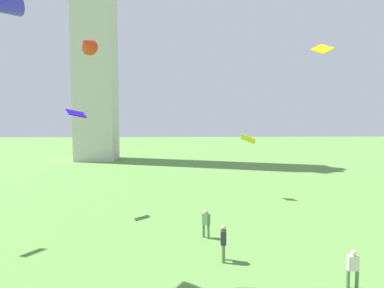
{
  "coord_description": "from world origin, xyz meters",
  "views": [
    {
      "loc": [
        1.79,
        1.43,
        7.15
      ],
      "look_at": [
        2.51,
        19.5,
        5.69
      ],
      "focal_mm": 32.24,
      "sensor_mm": 36.0,
      "label": 1
    }
  ],
  "objects_px": {
    "kite_flying_4": "(87,44)",
    "person_4": "(353,267)",
    "person_5": "(223,241)",
    "kite_flying_2": "(248,139)",
    "kite_flying_5": "(76,113)",
    "kite_flying_0": "(322,49)",
    "person_0": "(206,222)"
  },
  "relations": [
    {
      "from": "person_0",
      "to": "kite_flying_0",
      "type": "distance_m",
      "value": 19.05
    },
    {
      "from": "person_0",
      "to": "kite_flying_5",
      "type": "bearing_deg",
      "value": -166.82
    },
    {
      "from": "kite_flying_4",
      "to": "person_4",
      "type": "bearing_deg",
      "value": -9.93
    },
    {
      "from": "person_4",
      "to": "kite_flying_2",
      "type": "xyz_separation_m",
      "value": [
        -1.09,
        16.44,
        4.25
      ]
    },
    {
      "from": "kite_flying_2",
      "to": "person_0",
      "type": "bearing_deg",
      "value": -95.49
    },
    {
      "from": "kite_flying_5",
      "to": "person_4",
      "type": "bearing_deg",
      "value": 102.35
    },
    {
      "from": "person_4",
      "to": "person_5",
      "type": "distance_m",
      "value": 5.8
    },
    {
      "from": "kite_flying_4",
      "to": "person_0",
      "type": "bearing_deg",
      "value": 36.82
    },
    {
      "from": "person_4",
      "to": "person_5",
      "type": "bearing_deg",
      "value": 156.21
    },
    {
      "from": "person_5",
      "to": "kite_flying_2",
      "type": "relative_size",
      "value": 1.47
    },
    {
      "from": "person_5",
      "to": "kite_flying_2",
      "type": "bearing_deg",
      "value": 169.19
    },
    {
      "from": "person_0",
      "to": "kite_flying_2",
      "type": "relative_size",
      "value": 1.35
    },
    {
      "from": "person_5",
      "to": "kite_flying_0",
      "type": "height_order",
      "value": "kite_flying_0"
    },
    {
      "from": "person_4",
      "to": "kite_flying_0",
      "type": "bearing_deg",
      "value": 78.45
    },
    {
      "from": "person_5",
      "to": "kite_flying_5",
      "type": "relative_size",
      "value": 1.18
    },
    {
      "from": "kite_flying_5",
      "to": "person_5",
      "type": "bearing_deg",
      "value": 98.31
    },
    {
      "from": "person_5",
      "to": "kite_flying_4",
      "type": "distance_m",
      "value": 11.21
    },
    {
      "from": "person_0",
      "to": "kite_flying_2",
      "type": "distance_m",
      "value": 11.96
    },
    {
      "from": "person_5",
      "to": "kite_flying_5",
      "type": "xyz_separation_m",
      "value": [
        -9.66,
        9.13,
        6.32
      ]
    },
    {
      "from": "person_0",
      "to": "kite_flying_4",
      "type": "bearing_deg",
      "value": -97.55
    },
    {
      "from": "person_0",
      "to": "person_5",
      "type": "relative_size",
      "value": 0.92
    },
    {
      "from": "person_4",
      "to": "kite_flying_2",
      "type": "distance_m",
      "value": 17.01
    },
    {
      "from": "person_5",
      "to": "person_0",
      "type": "bearing_deg",
      "value": -164.39
    },
    {
      "from": "person_0",
      "to": "kite_flying_0",
      "type": "xyz_separation_m",
      "value": [
        10.85,
        10.08,
        11.98
      ]
    },
    {
      "from": "kite_flying_4",
      "to": "kite_flying_5",
      "type": "distance_m",
      "value": 10.98
    },
    {
      "from": "person_4",
      "to": "kite_flying_2",
      "type": "relative_size",
      "value": 1.31
    },
    {
      "from": "kite_flying_0",
      "to": "kite_flying_5",
      "type": "relative_size",
      "value": 1.09
    },
    {
      "from": "kite_flying_2",
      "to": "person_5",
      "type": "bearing_deg",
      "value": -87.86
    },
    {
      "from": "person_5",
      "to": "kite_flying_0",
      "type": "distance_m",
      "value": 20.63
    },
    {
      "from": "person_5",
      "to": "kite_flying_2",
      "type": "xyz_separation_m",
      "value": [
        3.93,
        13.53,
        4.13
      ]
    },
    {
      "from": "kite_flying_0",
      "to": "kite_flying_2",
      "type": "distance_m",
      "value": 10.02
    },
    {
      "from": "person_5",
      "to": "kite_flying_4",
      "type": "height_order",
      "value": "kite_flying_4"
    }
  ]
}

